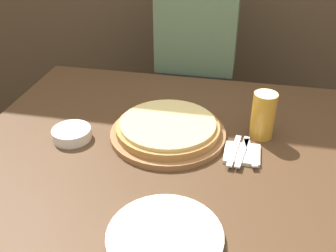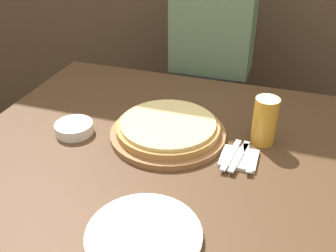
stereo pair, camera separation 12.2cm
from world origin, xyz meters
name	(u,v)px [view 1 (the left image)]	position (x,y,z in m)	size (l,w,h in m)	color
dining_table	(168,232)	(0.00, 0.00, 0.38)	(1.29, 1.08, 0.76)	#4C331E
pizza_on_board	(168,130)	(-0.01, 0.06, 0.79)	(0.38, 0.38, 0.06)	#99663D
beer_glass	(263,114)	(0.29, 0.12, 0.85)	(0.08, 0.08, 0.16)	gold
dinner_plate	(165,237)	(0.07, -0.38, 0.77)	(0.28, 0.28, 0.02)	white
side_bowl	(72,134)	(-0.32, -0.02, 0.78)	(0.13, 0.13, 0.04)	white
napkin_stack	(242,154)	(0.23, 0.00, 0.77)	(0.11, 0.11, 0.01)	silver
fork	(234,151)	(0.21, 0.00, 0.78)	(0.04, 0.17, 0.00)	silver
dinner_knife	(242,152)	(0.23, 0.00, 0.78)	(0.04, 0.17, 0.00)	silver
spoon	(250,153)	(0.26, 0.00, 0.78)	(0.05, 0.15, 0.00)	silver
diner_person	(195,79)	(-0.01, 0.70, 0.68)	(0.36, 0.20, 1.37)	#33333D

